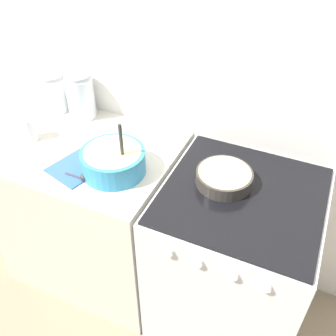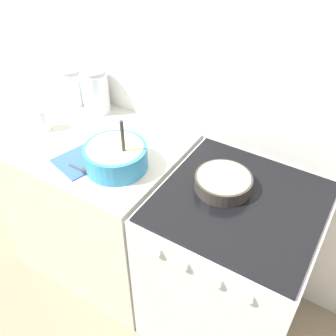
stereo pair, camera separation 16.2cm
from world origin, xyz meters
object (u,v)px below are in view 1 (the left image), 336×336
stove (232,259)px  mixing_bowl (113,160)px  storage_jar_left (54,95)px  baking_pan (224,177)px  tin_can (30,129)px  storage_jar_middle (81,99)px

stove → mixing_bowl: 0.77m
mixing_bowl → storage_jar_left: size_ratio=1.38×
mixing_bowl → baking_pan: bearing=14.8°
baking_pan → storage_jar_left: storage_jar_left is taller
storage_jar_left → tin_can: bearing=-76.9°
baking_pan → storage_jar_left: bearing=168.4°
tin_can → stove: bearing=2.3°
baking_pan → tin_can: tin_can is taller
mixing_bowl → baking_pan: (0.47, 0.13, -0.03)m
storage_jar_left → baking_pan: bearing=-11.6°
stove → tin_can: (-1.08, -0.04, 0.51)m
mixing_bowl → storage_jar_middle: size_ratio=1.18×
baking_pan → storage_jar_middle: bearing=166.1°
stove → storage_jar_middle: bearing=165.7°
tin_can → storage_jar_middle: bearing=69.4°
stove → mixing_bowl: mixing_bowl is taller
baking_pan → tin_can: size_ratio=2.06×
tin_can → baking_pan: bearing=4.4°
mixing_bowl → tin_can: bearing=174.4°
mixing_bowl → baking_pan: size_ratio=1.17×
baking_pan → tin_can: (-0.98, -0.08, 0.03)m
mixing_bowl → storage_jar_middle: mixing_bowl is taller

